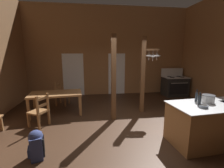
% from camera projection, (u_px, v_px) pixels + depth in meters
% --- Properties ---
extents(ground_plane, '(8.59, 8.75, 0.10)m').
position_uv_depth(ground_plane, '(126.00, 133.00, 4.20)').
color(ground_plane, '#382316').
extents(wall_back, '(8.59, 0.14, 4.27)m').
position_uv_depth(wall_back, '(109.00, 52.00, 7.71)').
color(wall_back, '#93663F').
rests_on(wall_back, ground_plane).
extents(glazed_door_back_left, '(1.00, 0.01, 2.05)m').
position_uv_depth(glazed_door_back_left, '(73.00, 75.00, 7.62)').
color(glazed_door_back_left, white).
rests_on(glazed_door_back_left, ground_plane).
extents(glazed_panel_back_right, '(0.84, 0.01, 2.05)m').
position_uv_depth(glazed_panel_back_right, '(117.00, 74.00, 7.90)').
color(glazed_panel_back_right, white).
rests_on(glazed_panel_back_right, ground_plane).
extents(kitchen_island, '(2.23, 1.13, 0.94)m').
position_uv_depth(kitchen_island, '(215.00, 123.00, 3.65)').
color(kitchen_island, olive).
rests_on(kitchen_island, ground_plane).
extents(stove_range, '(1.14, 0.82, 1.32)m').
position_uv_depth(stove_range, '(175.00, 86.00, 7.69)').
color(stove_range, black).
rests_on(stove_range, ground_plane).
extents(support_post_with_pot_rack, '(0.66, 0.28, 2.62)m').
position_uv_depth(support_post_with_pot_rack, '(144.00, 72.00, 5.39)').
color(support_post_with_pot_rack, brown).
rests_on(support_post_with_pot_rack, ground_plane).
extents(support_post_center, '(0.14, 0.14, 2.62)m').
position_uv_depth(support_post_center, '(114.00, 79.00, 4.76)').
color(support_post_center, brown).
rests_on(support_post_center, ground_plane).
extents(dining_table, '(1.78, 1.07, 0.74)m').
position_uv_depth(dining_table, '(56.00, 95.00, 5.34)').
color(dining_table, olive).
rests_on(dining_table, ground_plane).
extents(ladderback_chair_near_window, '(0.54, 0.54, 0.95)m').
position_uv_depth(ladderback_chair_near_window, '(61.00, 94.00, 6.31)').
color(ladderback_chair_near_window, olive).
rests_on(ladderback_chair_near_window, ground_plane).
extents(ladderback_chair_by_post, '(0.60, 0.60, 0.95)m').
position_uv_depth(ladderback_chair_by_post, '(40.00, 111.00, 4.43)').
color(ladderback_chair_by_post, olive).
rests_on(ladderback_chair_by_post, ground_plane).
extents(backpack, '(0.35, 0.37, 0.60)m').
position_uv_depth(backpack, '(36.00, 144.00, 3.09)').
color(backpack, navy).
rests_on(backpack, ground_plane).
extents(stockpot_on_counter, '(0.35, 0.28, 0.18)m').
position_uv_depth(stockpot_on_counter, '(208.00, 99.00, 3.63)').
color(stockpot_on_counter, silver).
rests_on(stockpot_on_counter, kitchen_island).
extents(mixing_bowl_on_counter, '(0.17, 0.17, 0.06)m').
position_uv_depth(mixing_bowl_on_counter, '(204.00, 106.00, 3.29)').
color(mixing_bowl_on_counter, slate).
rests_on(mixing_bowl_on_counter, kitchen_island).
extents(bottle_tall_on_counter, '(0.06, 0.06, 0.29)m').
position_uv_depth(bottle_tall_on_counter, '(196.00, 97.00, 3.72)').
color(bottle_tall_on_counter, '#1E2328').
rests_on(bottle_tall_on_counter, kitchen_island).
extents(bottle_short_on_counter, '(0.07, 0.07, 0.29)m').
position_uv_depth(bottle_short_on_counter, '(199.00, 100.00, 3.46)').
color(bottle_short_on_counter, '#1E2328').
rests_on(bottle_short_on_counter, kitchen_island).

